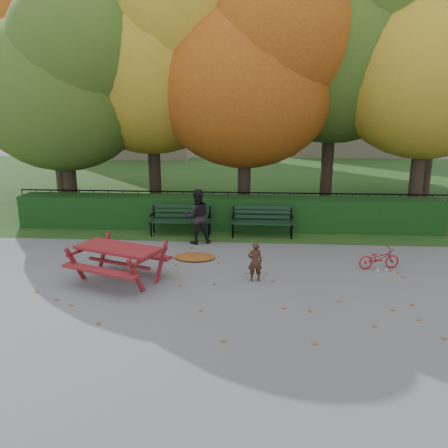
# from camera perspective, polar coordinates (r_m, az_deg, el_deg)

# --- Properties ---
(ground) EXTENTS (90.00, 90.00, 0.00)m
(ground) POSITION_cam_1_polar(r_m,az_deg,el_deg) (9.50, -1.44, -7.76)
(ground) COLOR slate
(ground) RESTS_ON ground
(grass_strip) EXTENTS (90.00, 90.00, 0.00)m
(grass_strip) POSITION_cam_1_polar(r_m,az_deg,el_deg) (23.03, 1.86, 5.73)
(grass_strip) COLOR #1F3D17
(grass_strip) RESTS_ON ground
(building_left) EXTENTS (10.00, 7.00, 15.00)m
(building_left) POSITION_cam_1_polar(r_m,az_deg,el_deg) (36.30, -12.57, 20.60)
(building_left) COLOR #BBA790
(building_left) RESTS_ON ground
(building_right) EXTENTS (9.00, 6.00, 12.00)m
(building_right) POSITION_cam_1_polar(r_m,az_deg,el_deg) (37.49, 15.78, 17.91)
(building_right) COLOR #BBA790
(building_right) RESTS_ON ground
(hedge) EXTENTS (13.00, 0.90, 1.00)m
(hedge) POSITION_cam_1_polar(r_m,az_deg,el_deg) (13.62, 0.33, 1.47)
(hedge) COLOR black
(hedge) RESTS_ON ground
(iron_fence) EXTENTS (14.00, 0.04, 1.02)m
(iron_fence) POSITION_cam_1_polar(r_m,az_deg,el_deg) (14.39, 0.53, 2.35)
(iron_fence) COLOR black
(iron_fence) RESTS_ON ground
(tree_a) EXTENTS (5.88, 5.60, 7.48)m
(tree_a) POSITION_cam_1_polar(r_m,az_deg,el_deg) (15.55, -19.76, 17.22)
(tree_a) COLOR black
(tree_a) RESTS_ON ground
(tree_b) EXTENTS (6.72, 6.40, 8.79)m
(tree_b) POSITION_cam_1_polar(r_m,az_deg,el_deg) (15.92, -8.52, 21.01)
(tree_b) COLOR black
(tree_b) RESTS_ON ground
(tree_c) EXTENTS (6.30, 6.00, 8.00)m
(tree_c) POSITION_cam_1_polar(r_m,az_deg,el_deg) (14.74, 4.18, 19.38)
(tree_c) COLOR black
(tree_c) RESTS_ON ground
(tree_d) EXTENTS (7.14, 6.80, 9.58)m
(tree_d) POSITION_cam_1_polar(r_m,az_deg,el_deg) (16.41, 15.84, 22.49)
(tree_d) COLOR black
(tree_d) RESTS_ON ground
(tree_e) EXTENTS (6.09, 5.80, 8.16)m
(tree_e) POSITION_cam_1_polar(r_m,az_deg,el_deg) (15.63, 26.77, 18.61)
(tree_e) COLOR black
(tree_e) RESTS_ON ground
(tree_f) EXTENTS (6.93, 6.60, 9.19)m
(tree_f) POSITION_cam_1_polar(r_m,az_deg,el_deg) (19.76, -21.14, 19.84)
(tree_f) COLOR black
(tree_f) RESTS_ON ground
(bench_left) EXTENTS (1.80, 0.57, 0.88)m
(bench_left) POSITION_cam_1_polar(r_m,az_deg,el_deg) (13.00, -5.63, 0.83)
(bench_left) COLOR black
(bench_left) RESTS_ON ground
(bench_right) EXTENTS (1.80, 0.57, 0.88)m
(bench_right) POSITION_cam_1_polar(r_m,az_deg,el_deg) (12.82, 5.01, 0.65)
(bench_right) COLOR black
(bench_right) RESTS_ON ground
(picnic_table) EXTENTS (2.24, 2.03, 0.89)m
(picnic_table) POSITION_cam_1_polar(r_m,az_deg,el_deg) (9.69, -13.66, -3.89)
(picnic_table) COLOR maroon
(picnic_table) RESTS_ON ground
(leaf_pile) EXTENTS (1.23, 1.08, 0.07)m
(leaf_pile) POSITION_cam_1_polar(r_m,az_deg,el_deg) (11.04, -3.84, -4.30)
(leaf_pile) COLOR brown
(leaf_pile) RESTS_ON ground
(leaf_scatter) EXTENTS (9.00, 5.70, 0.01)m
(leaf_scatter) POSITION_cam_1_polar(r_m,az_deg,el_deg) (9.77, -1.28, -7.06)
(leaf_scatter) COLOR brown
(leaf_scatter) RESTS_ON ground
(child) EXTENTS (0.35, 0.25, 0.87)m
(child) POSITION_cam_1_polar(r_m,az_deg,el_deg) (9.53, 4.08, -4.92)
(child) COLOR #3E2013
(child) RESTS_ON ground
(adult) EXTENTS (0.88, 0.77, 1.53)m
(adult) POSITION_cam_1_polar(r_m,az_deg,el_deg) (12.08, -3.54, 1.00)
(adult) COLOR black
(adult) RESTS_ON ground
(bicycle) EXTENTS (1.01, 0.50, 0.51)m
(bicycle) POSITION_cam_1_polar(r_m,az_deg,el_deg) (10.88, 19.60, -4.25)
(bicycle) COLOR #B1101A
(bicycle) RESTS_ON ground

